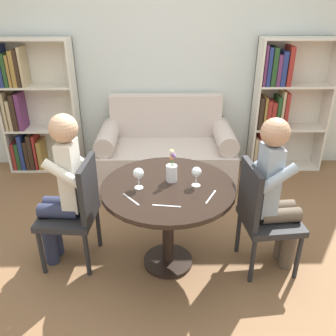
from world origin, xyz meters
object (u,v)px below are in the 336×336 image
person_left (62,188)px  wine_glass_left (138,174)px  bookshelf_right (280,106)px  flower_vase (172,169)px  person_right (276,193)px  chair_right (262,214)px  bookshelf_left (31,111)px  couch (166,152)px  wine_glass_right (196,172)px  chair_left (76,209)px

person_left → wine_glass_left: person_left is taller
bookshelf_right → person_left: 2.76m
flower_vase → person_right: bearing=-7.0°
chair_right → person_left: (-1.51, 0.10, 0.17)m
bookshelf_left → couch: bearing=-9.5°
bookshelf_left → wine_glass_right: size_ratio=10.43×
bookshelf_left → wine_glass_left: bookshelf_left is taller
chair_left → wine_glass_right: 0.98m
bookshelf_right → person_right: bearing=-106.9°
chair_left → person_left: size_ratio=0.72×
bookshelf_left → chair_left: size_ratio=1.73×
bookshelf_left → chair_left: bearing=-63.2°
person_right → wine_glass_right: 0.62m
chair_left → bookshelf_right: bearing=134.7°
person_right → chair_left: bearing=81.2°
wine_glass_right → flower_vase: 0.19m
bookshelf_left → bookshelf_right: size_ratio=1.00×
bookshelf_right → person_left: (-2.15, -1.72, -0.11)m
flower_vase → chair_left: bearing=-178.3°
wine_glass_left → bookshelf_right: bearing=49.3°
wine_glass_left → flower_vase: flower_vase is taller
person_right → flower_vase: (-0.77, 0.10, 0.16)m
bookshelf_left → chair_right: 2.95m
person_right → wine_glass_right: size_ratio=8.37×
bookshelf_left → flower_vase: bearing=-46.7°
bookshelf_left → chair_left: bookshelf_left is taller
bookshelf_left → wine_glass_right: bookshelf_left is taller
bookshelf_left → wine_glass_right: (1.79, -1.79, 0.09)m
wine_glass_left → couch: bearing=82.2°
couch → bookshelf_left: 1.66m
bookshelf_right → wine_glass_left: size_ratio=9.86×
wine_glass_left → flower_vase: 0.26m
bookshelf_right → chair_left: 2.71m
couch → bookshelf_left: bookshelf_left is taller
chair_right → flower_vase: (-0.68, 0.11, 0.33)m
person_left → wine_glass_right: 1.02m
chair_left → couch: bearing=158.8°
person_right → bookshelf_right: bearing=-22.9°
chair_right → wine_glass_left: (-0.92, 0.01, 0.34)m
wine_glass_left → bookshelf_left: bearing=127.1°
wine_glass_right → chair_right: bearing=-4.2°
bookshelf_left → person_left: 1.90m
bookshelf_right → wine_glass_left: 2.40m
bookshelf_right → flower_vase: 2.16m
bookshelf_right → wine_glass_right: bookshelf_right is taller
couch → person_right: (0.80, -1.54, 0.35)m
bookshelf_right → person_left: bookshelf_right is taller
person_right → wine_glass_right: (-0.60, 0.02, 0.17)m
couch → bookshelf_right: bookshelf_right is taller
couch → flower_vase: (0.03, -1.45, 0.51)m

